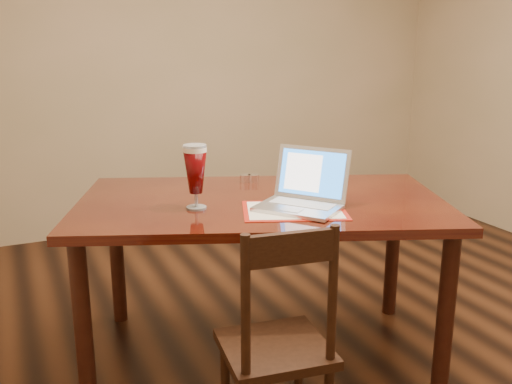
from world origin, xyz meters
name	(u,v)px	position (x,y,z in m)	size (l,w,h in m)	color
ground	(365,352)	(0.00, 0.00, 0.00)	(5.00, 5.00, 0.00)	black
dining_table	(261,218)	(-0.50, 0.22, 0.74)	(2.00, 1.56, 1.12)	#491709
dining_chair	(278,345)	(-0.73, -0.45, 0.45)	(0.45, 0.43, 0.95)	black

